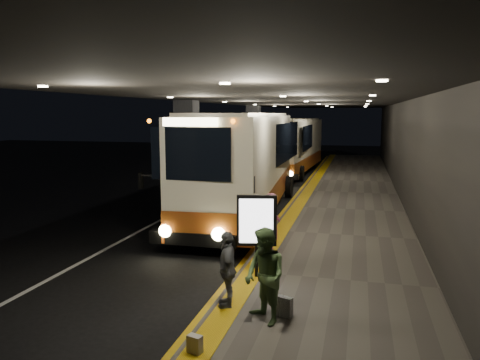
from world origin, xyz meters
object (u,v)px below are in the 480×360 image
Objects in this scene: coach_main at (245,167)px; passenger_waiting_grey at (227,269)px; bag_polka at (284,306)px; info_sign at (257,222)px; passenger_boarding at (273,224)px; passenger_waiting_green at (265,276)px; bag_plain at (195,344)px; stanchion_post at (264,232)px; coach_second at (293,148)px.

coach_main is 9.26m from passenger_waiting_grey.
bag_polka is 2.42m from info_sign.
passenger_boarding is 4.43× the size of bag_polka.
bag_plain is (-0.84, -1.37, -0.72)m from passenger_waiting_green.
bag_plain is 0.28× the size of stanchion_post.
passenger_waiting_grey is at bearing -82.44° from coach_second.
info_sign is 2.25m from stanchion_post.
passenger_waiting_grey is at bearing -82.22° from coach_main.
coach_main is at bearing 108.05° from bag_polka.
bag_plain is at bearing -84.16° from coach_main.
stanchion_post reaches higher than bag_polka.
info_sign reaches higher than bag_polka.
passenger_boarding reaches higher than stanchion_post.
info_sign is (0.20, 1.73, 0.54)m from passenger_waiting_grey.
stanchion_post is (-0.30, 0.36, -0.31)m from passenger_boarding.
coach_second reaches higher than passenger_boarding.
coach_second is 22.32m from bag_polka.
bag_plain is (1.86, -10.92, -1.52)m from coach_main.
bag_polka is (0.90, -3.68, -0.65)m from passenger_boarding.
passenger_boarding is (2.11, -5.55, -0.83)m from coach_main.
bag_plain is (1.83, -23.77, -1.36)m from coach_second.
coach_second is at bearing 94.41° from bag_plain.
passenger_waiting_green is 0.81m from bag_polka.
passenger_waiting_grey is 0.78× the size of info_sign.
stanchion_post is at bearing 35.71° from passenger_boarding.
coach_second is at bearing 142.26° from passenger_waiting_green.
passenger_boarding is at bearing -50.47° from stanchion_post.
coach_second is 18.53m from passenger_boarding.
passenger_waiting_green is at bearing -78.36° from stanchion_post.
info_sign is at bearing 151.47° from passenger_waiting_green.
coach_second reaches higher than bag_polka.
info_sign is (2.03, -20.15, -0.21)m from coach_second.
info_sign is at bearing 116.16° from bag_polka.
info_sign is at bearing -81.47° from coach_second.
bag_polka is (1.15, -0.20, -0.56)m from passenger_waiting_grey.
coach_main is 41.97× the size of bag_plain.
info_sign is at bearing 156.13° from passenger_waiting_grey.
passenger_boarding is at bearing 158.59° from passenger_waiting_grey.
coach_second is 5.80× the size of info_sign.
passenger_waiting_green is 1.64× the size of stanchion_post.
coach_second is 29.37× the size of bag_polka.
bag_plain is at bearing -82.80° from coach_second.
bag_plain is (-0.24, -5.37, -0.69)m from passenger_boarding.
coach_second is 20.25m from info_sign.
passenger_boarding is 1.12× the size of passenger_waiting_grey.
passenger_boarding is 5.72× the size of bag_plain.
coach_second is 37.96× the size of bag_plain.
info_sign reaches higher than bag_plain.
coach_main is at bearing 109.20° from stanchion_post.
passenger_waiting_green reaches higher than passenger_waiting_grey.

